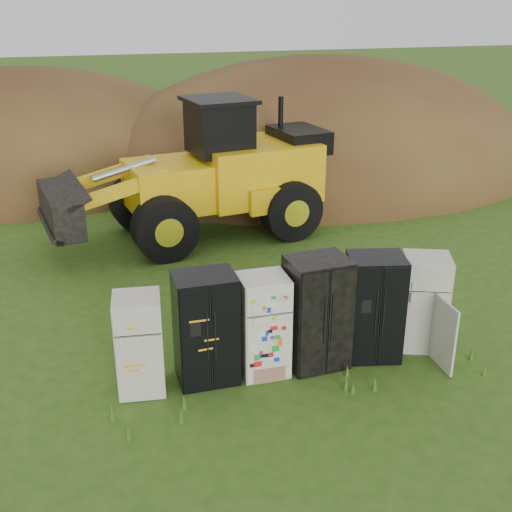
{
  "coord_description": "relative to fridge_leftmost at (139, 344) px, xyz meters",
  "views": [
    {
      "loc": [
        -3.2,
        -8.72,
        5.79
      ],
      "look_at": [
        -0.12,
        2.0,
        1.2
      ],
      "focal_mm": 45.0,
      "sensor_mm": 36.0,
      "label": 1
    }
  ],
  "objects": [
    {
      "name": "fridge_open_door",
      "position": [
        4.88,
        0.01,
        0.04
      ],
      "size": [
        0.97,
        0.94,
        1.69
      ],
      "primitive_type": null,
      "rotation": [
        0.0,
        0.0,
        -0.38
      ],
      "color": "silver",
      "rests_on": "ground"
    },
    {
      "name": "dirt_mound_left",
      "position": [
        -2.34,
        14.01,
        -0.8
      ],
      "size": [
        13.82,
        10.37,
        7.18
      ],
      "primitive_type": "ellipsoid",
      "color": "#432715",
      "rests_on": "ground"
    },
    {
      "name": "fridge_dark_mid",
      "position": [
        2.89,
        -0.02,
        0.14
      ],
      "size": [
        1.02,
        0.85,
        1.89
      ],
      "primitive_type": null,
      "rotation": [
        0.0,
        0.0,
        0.07
      ],
      "color": "black",
      "rests_on": "ground"
    },
    {
      "name": "ground",
      "position": [
        2.55,
        -0.01,
        -0.8
      ],
      "size": [
        120.0,
        120.0,
        0.0
      ],
      "primitive_type": "plane",
      "color": "#2A5216",
      "rests_on": "ground"
    },
    {
      "name": "fridge_leftmost",
      "position": [
        0.0,
        0.0,
        0.0
      ],
      "size": [
        0.78,
        0.76,
        1.61
      ],
      "primitive_type": null,
      "rotation": [
        0.0,
        0.0,
        -0.12
      ],
      "color": "silver",
      "rests_on": "ground"
    },
    {
      "name": "fridge_black_side",
      "position": [
        1.05,
        0.02,
        0.11
      ],
      "size": [
        0.95,
        0.75,
        1.82
      ],
      "primitive_type": null,
      "rotation": [
        0.0,
        0.0,
        0.0
      ],
      "color": "black",
      "rests_on": "ground"
    },
    {
      "name": "fridge_black_right",
      "position": [
        3.91,
        -0.04,
        0.11
      ],
      "size": [
        1.06,
        0.94,
        1.82
      ],
      "primitive_type": null,
      "rotation": [
        0.0,
        0.0,
        -0.23
      ],
      "color": "black",
      "rests_on": "ground"
    },
    {
      "name": "wheel_loader",
      "position": [
        1.96,
        6.45,
        0.92
      ],
      "size": [
        7.49,
        3.94,
        3.45
      ],
      "primitive_type": null,
      "rotation": [
        0.0,
        0.0,
        0.15
      ],
      "color": "#E7AE0F",
      "rests_on": "ground"
    },
    {
      "name": "dirt_mound_right",
      "position": [
        7.56,
        11.91,
        -0.8
      ],
      "size": [
        15.8,
        11.59,
        7.78
      ],
      "primitive_type": "ellipsoid",
      "color": "#432715",
      "rests_on": "ground"
    },
    {
      "name": "fridge_sticker",
      "position": [
        1.97,
        -0.03,
        0.05
      ],
      "size": [
        0.76,
        0.71,
        1.7
      ],
      "primitive_type": null,
      "rotation": [
        0.0,
        0.0,
        -0.01
      ],
      "color": "white",
      "rests_on": "ground"
    }
  ]
}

